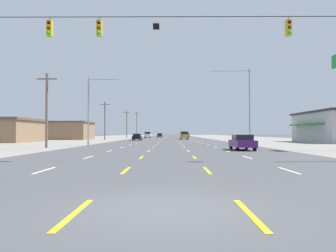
{
  "coord_description": "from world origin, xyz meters",
  "views": [
    {
      "loc": [
        0.17,
        -7.02,
        1.62
      ],
      "look_at": [
        -0.47,
        81.71,
        3.52
      ],
      "focal_mm": 34.82,
      "sensor_mm": 36.0,
      "label": 1
    }
  ],
  "objects_px": {
    "sedan_far_left_near": "(137,137)",
    "suv_far_left_midfar": "(148,135)",
    "suv_inner_right_mid": "(184,135)",
    "streetlight_left_row_0": "(92,106)",
    "streetlight_right_row_0": "(245,100)",
    "sedan_far_right_farther": "(187,135)",
    "hatchback_inner_left_far": "(160,135)",
    "sedan_far_right_nearest": "(242,142)"
  },
  "relations": [
    {
      "from": "suv_far_left_midfar",
      "to": "sedan_far_right_farther",
      "type": "height_order",
      "value": "suv_far_left_midfar"
    },
    {
      "from": "sedan_far_right_nearest",
      "to": "suv_inner_right_mid",
      "type": "height_order",
      "value": "suv_inner_right_mid"
    },
    {
      "from": "sedan_far_left_near",
      "to": "sedan_far_right_farther",
      "type": "xyz_separation_m",
      "value": [
        14.02,
        59.54,
        0.0
      ]
    },
    {
      "from": "suv_inner_right_mid",
      "to": "streetlight_left_row_0",
      "type": "height_order",
      "value": "streetlight_left_row_0"
    },
    {
      "from": "suv_inner_right_mid",
      "to": "streetlight_left_row_0",
      "type": "relative_size",
      "value": 0.57
    },
    {
      "from": "sedan_far_left_near",
      "to": "sedan_far_right_farther",
      "type": "height_order",
      "value": "same"
    },
    {
      "from": "sedan_far_left_near",
      "to": "streetlight_right_row_0",
      "type": "bearing_deg",
      "value": -60.95
    },
    {
      "from": "hatchback_inner_left_far",
      "to": "sedan_far_right_nearest",
      "type": "bearing_deg",
      "value": -82.93
    },
    {
      "from": "streetlight_right_row_0",
      "to": "hatchback_inner_left_far",
      "type": "bearing_deg",
      "value": 99.97
    },
    {
      "from": "suv_inner_right_mid",
      "to": "streetlight_left_row_0",
      "type": "distance_m",
      "value": 43.5
    },
    {
      "from": "sedan_far_right_farther",
      "to": "streetlight_right_row_0",
      "type": "distance_m",
      "value": 89.69
    },
    {
      "from": "sedan_far_right_nearest",
      "to": "suv_inner_right_mid",
      "type": "bearing_deg",
      "value": 93.69
    },
    {
      "from": "sedan_far_left_near",
      "to": "streetlight_left_row_0",
      "type": "height_order",
      "value": "streetlight_left_row_0"
    },
    {
      "from": "suv_inner_right_mid",
      "to": "streetlight_left_row_0",
      "type": "xyz_separation_m",
      "value": [
        -13.34,
        -41.21,
        4.05
      ]
    },
    {
      "from": "suv_far_left_midfar",
      "to": "streetlight_left_row_0",
      "type": "relative_size",
      "value": 0.57
    },
    {
      "from": "sedan_far_left_near",
      "to": "hatchback_inner_left_far",
      "type": "distance_m",
      "value": 45.1
    },
    {
      "from": "hatchback_inner_left_far",
      "to": "streetlight_left_row_0",
      "type": "height_order",
      "value": "streetlight_left_row_0"
    },
    {
      "from": "streetlight_left_row_0",
      "to": "suv_far_left_midfar",
      "type": "bearing_deg",
      "value": 87.83
    },
    {
      "from": "sedan_far_right_nearest",
      "to": "suv_far_left_midfar",
      "type": "distance_m",
      "value": 76.79
    },
    {
      "from": "sedan_far_left_near",
      "to": "streetlight_left_row_0",
      "type": "relative_size",
      "value": 0.52
    },
    {
      "from": "sedan_far_left_near",
      "to": "hatchback_inner_left_far",
      "type": "bearing_deg",
      "value": 85.58
    },
    {
      "from": "sedan_far_right_farther",
      "to": "hatchback_inner_left_far",
      "type": "bearing_deg",
      "value": -125.88
    },
    {
      "from": "sedan_far_right_farther",
      "to": "streetlight_left_row_0",
      "type": "height_order",
      "value": "streetlight_left_row_0"
    },
    {
      "from": "sedan_far_right_nearest",
      "to": "sedan_far_right_farther",
      "type": "xyz_separation_m",
      "value": [
        -0.01,
        99.62,
        0.0
      ]
    },
    {
      "from": "hatchback_inner_left_far",
      "to": "streetlight_left_row_0",
      "type": "distance_m",
      "value": 75.32
    },
    {
      "from": "streetlight_right_row_0",
      "to": "streetlight_left_row_0",
      "type": "bearing_deg",
      "value": -180.0
    },
    {
      "from": "sedan_far_right_nearest",
      "to": "hatchback_inner_left_far",
      "type": "relative_size",
      "value": 1.15
    },
    {
      "from": "sedan_far_left_near",
      "to": "suv_far_left_midfar",
      "type": "bearing_deg",
      "value": 90.25
    },
    {
      "from": "sedan_far_left_near",
      "to": "suv_far_left_midfar",
      "type": "height_order",
      "value": "suv_far_left_midfar"
    },
    {
      "from": "sedan_far_left_near",
      "to": "sedan_far_right_farther",
      "type": "bearing_deg",
      "value": 76.75
    },
    {
      "from": "sedan_far_left_near",
      "to": "sedan_far_right_nearest",
      "type": "bearing_deg",
      "value": -70.72
    },
    {
      "from": "suv_inner_right_mid",
      "to": "sedan_far_right_nearest",
      "type": "bearing_deg",
      "value": -86.31
    },
    {
      "from": "sedan_far_right_nearest",
      "to": "suv_far_left_midfar",
      "type": "height_order",
      "value": "suv_far_left_midfar"
    },
    {
      "from": "streetlight_left_row_0",
      "to": "streetlight_right_row_0",
      "type": "bearing_deg",
      "value": 0.0
    },
    {
      "from": "sedan_far_right_nearest",
      "to": "suv_far_left_midfar",
      "type": "xyz_separation_m",
      "value": [
        -14.18,
        75.47,
        0.27
      ]
    },
    {
      "from": "sedan_far_right_nearest",
      "to": "sedan_far_left_near",
      "type": "distance_m",
      "value": 42.47
    },
    {
      "from": "sedan_far_right_farther",
      "to": "suv_far_left_midfar",
      "type": "bearing_deg",
      "value": -120.4
    },
    {
      "from": "sedan_far_right_nearest",
      "to": "suv_inner_right_mid",
      "type": "relative_size",
      "value": 0.92
    },
    {
      "from": "sedan_far_right_nearest",
      "to": "sedan_far_right_farther",
      "type": "relative_size",
      "value": 1.0
    },
    {
      "from": "streetlight_left_row_0",
      "to": "sedan_far_right_nearest",
      "type": "bearing_deg",
      "value": -31.26
    },
    {
      "from": "suv_far_left_midfar",
      "to": "suv_inner_right_mid",
      "type": "bearing_deg",
      "value": -65.77
    },
    {
      "from": "sedan_far_left_near",
      "to": "streetlight_left_row_0",
      "type": "bearing_deg",
      "value": -95.0
    }
  ]
}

